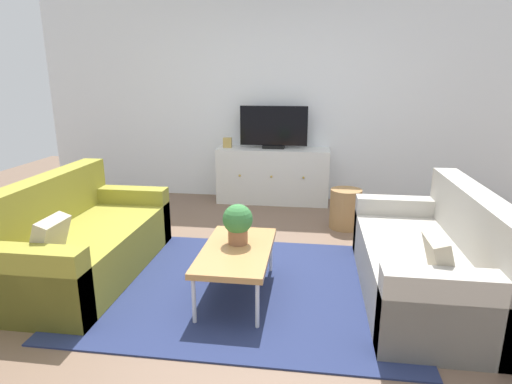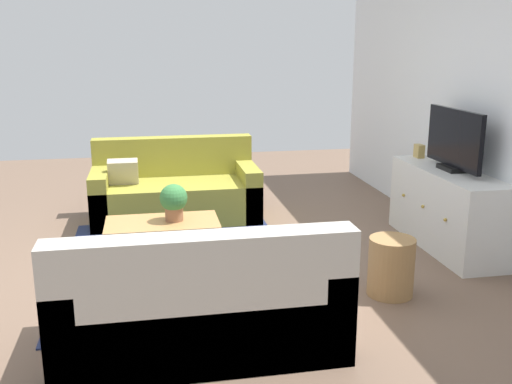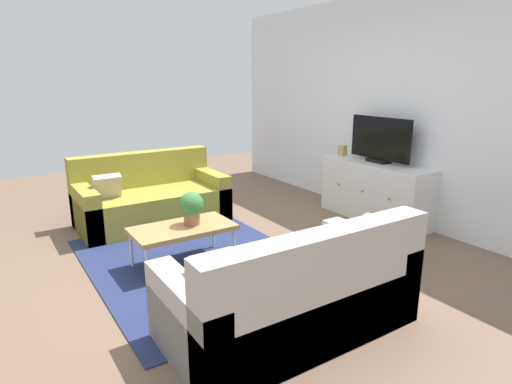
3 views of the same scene
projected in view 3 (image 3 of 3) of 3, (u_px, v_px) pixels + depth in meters
The scene contains 11 objects.
ground_plane at pixel (212, 259), 4.21m from camera, with size 10.00×10.00×0.00m, color brown.
wall_back at pixel (398, 109), 5.20m from camera, with size 6.40×0.12×2.70m, color white.
area_rug at pixel (198, 262), 4.13m from camera, with size 2.50×1.90×0.01m, color navy.
couch_left_side at pixel (150, 200), 5.25m from camera, with size 0.87×1.72×0.83m.
couch_right_side at pixel (295, 299), 2.92m from camera, with size 0.87×1.72×0.83m.
coffee_table at pixel (183, 230), 4.00m from camera, with size 0.51×0.93×0.38m.
potted_plant at pixel (191, 207), 4.01m from camera, with size 0.23×0.23×0.31m.
tv_console at pixel (375, 191), 5.32m from camera, with size 1.46×0.47×0.72m.
flat_screen_tv at pixel (380, 140), 5.16m from camera, with size 0.87×0.16×0.55m.
mantel_clock at pixel (342, 150), 5.70m from camera, with size 0.11×0.07×0.13m, color tan.
wicker_basket at pixel (380, 238), 4.15m from camera, with size 0.34×0.34×0.44m, color #9E7547.
Camera 3 is at (3.50, -1.76, 1.73)m, focal length 30.27 mm.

